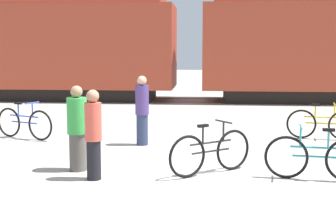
# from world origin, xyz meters

# --- Properties ---
(ground_plane) EXTENTS (80.00, 80.00, 0.00)m
(ground_plane) POSITION_xyz_m (0.00, 0.00, 0.00)
(ground_plane) COLOR #A8A399
(freight_train) EXTENTS (49.94, 3.13, 5.53)m
(freight_train) POSITION_xyz_m (0.00, 11.86, 2.89)
(freight_train) COLOR black
(freight_train) RESTS_ON ground_plane
(rail_near) EXTENTS (61.94, 0.07, 0.01)m
(rail_near) POSITION_xyz_m (0.00, 11.15, 0.01)
(rail_near) COLOR #4C4238
(rail_near) RESTS_ON ground_plane
(rail_far) EXTENTS (61.94, 0.07, 0.01)m
(rail_far) POSITION_xyz_m (0.00, 12.58, 0.01)
(rail_far) COLOR #4C4238
(rail_far) RESTS_ON ground_plane
(bicycle_blue) EXTENTS (1.67, 0.72, 0.93)m
(bicycle_blue) POSITION_xyz_m (-3.71, 2.91, 0.40)
(bicycle_blue) COLOR black
(bicycle_blue) RESTS_ON ground_plane
(bicycle_yellow) EXTENTS (1.71, 0.46, 0.91)m
(bicycle_yellow) POSITION_xyz_m (3.66, 3.46, 0.38)
(bicycle_yellow) COLOR black
(bicycle_yellow) RESTS_ON ground_plane
(bicycle_teal) EXTENTS (1.75, 0.46, 0.93)m
(bicycle_teal) POSITION_xyz_m (2.70, -0.25, 0.40)
(bicycle_teal) COLOR black
(bicycle_teal) RESTS_ON ground_plane
(bicycle_black) EXTENTS (1.45, 1.11, 0.94)m
(bicycle_black) POSITION_xyz_m (0.90, 0.01, 0.40)
(bicycle_black) COLOR black
(bicycle_black) RESTS_ON ground_plane
(person_in_purple) EXTENTS (0.31, 0.31, 1.62)m
(person_in_purple) POSITION_xyz_m (-0.68, 2.41, 0.82)
(person_in_purple) COLOR #283351
(person_in_purple) RESTS_ON ground_plane
(person_in_green) EXTENTS (0.37, 0.37, 1.57)m
(person_in_green) POSITION_xyz_m (-1.54, 0.04, 0.78)
(person_in_green) COLOR #514C47
(person_in_green) RESTS_ON ground_plane
(person_in_red) EXTENTS (0.29, 0.29, 1.55)m
(person_in_red) POSITION_xyz_m (-1.10, -0.52, 0.79)
(person_in_red) COLOR black
(person_in_red) RESTS_ON ground_plane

